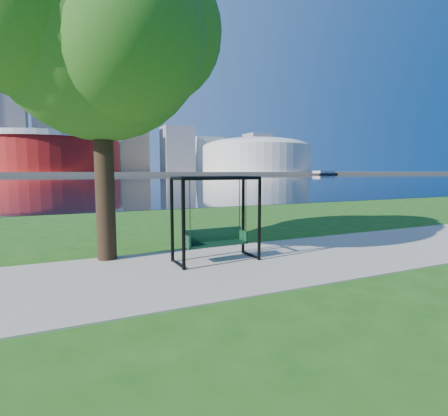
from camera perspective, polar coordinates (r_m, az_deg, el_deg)
ground at (r=8.77m, az=0.74°, el=-8.55°), size 900.00×900.00×0.00m
path at (r=8.34m, az=2.22°, el=-9.23°), size 120.00×4.00×0.03m
river at (r=109.76m, az=-22.70°, el=4.36°), size 900.00×180.00×0.02m
far_bank at (r=313.70m, az=-23.98°, el=5.23°), size 900.00×228.00×2.00m
stadium at (r=243.06m, az=-26.29°, el=8.19°), size 83.00×83.00×32.00m
arena at (r=279.82m, az=5.26°, el=8.74°), size 84.00×84.00×26.56m
skyline at (r=328.81m, az=-25.02°, el=11.29°), size 392.00×66.00×96.50m
swing at (r=8.46m, az=-1.37°, el=-2.13°), size 2.06×0.95×2.09m
park_tree at (r=9.69m, az=-20.12°, el=26.19°), size 6.50×5.87×8.07m
barge at (r=256.29m, az=16.03°, el=5.52°), size 27.99×16.80×2.72m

